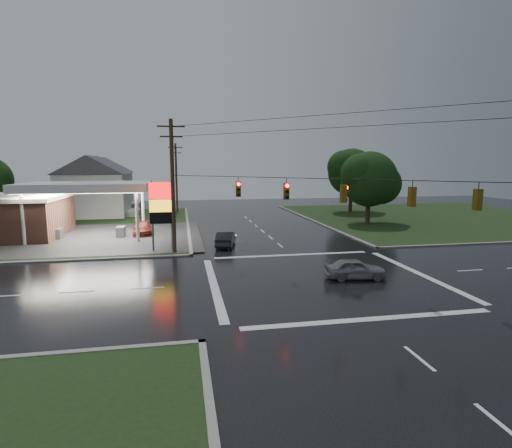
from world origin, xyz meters
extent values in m
plane|color=black|center=(0.00, 0.00, 0.00)|extent=(120.00, 120.00, 0.00)
cube|color=black|center=(-26.00, 26.00, 0.04)|extent=(36.00, 36.00, 0.08)
cube|color=black|center=(26.00, 26.00, 0.04)|extent=(36.00, 36.00, 0.08)
cube|color=#2D2D2D|center=(-20.00, 18.00, 0.09)|extent=(26.00, 18.00, 0.02)
cylinder|color=silver|center=(-23.00, 15.00, 2.50)|extent=(0.30, 0.30, 5.00)
cylinder|color=silver|center=(-13.00, 15.00, 2.50)|extent=(0.30, 0.30, 5.00)
cylinder|color=silver|center=(-23.00, 21.00, 2.50)|extent=(0.30, 0.30, 5.00)
cylinder|color=silver|center=(-13.00, 21.00, 2.50)|extent=(0.30, 0.30, 5.00)
cube|color=silver|center=(-18.00, 18.00, 5.20)|extent=(12.00, 8.00, 0.80)
cube|color=white|center=(-18.00, 18.00, 4.78)|extent=(11.40, 7.40, 0.04)
cube|color=#59595E|center=(-21.00, 18.00, 0.55)|extent=(0.80, 1.60, 1.10)
cube|color=#59595E|center=(-15.00, 18.00, 0.55)|extent=(0.80, 1.60, 1.10)
cylinder|color=#59595E|center=(-11.30, 10.50, 3.00)|extent=(0.16, 0.16, 6.00)
cylinder|color=#59595E|center=(-9.70, 10.50, 3.00)|extent=(0.16, 0.16, 6.00)
cube|color=red|center=(-10.50, 10.50, 5.20)|extent=(2.00, 0.35, 1.40)
cube|color=yellow|center=(-10.50, 10.50, 3.90)|extent=(2.00, 0.35, 1.00)
cube|color=black|center=(-10.50, 10.50, 2.90)|extent=(2.00, 0.35, 1.00)
cylinder|color=#382619|center=(-9.50, 9.50, 5.50)|extent=(0.32, 0.32, 11.00)
cube|color=#382619|center=(-9.50, 9.50, 10.40)|extent=(2.20, 0.12, 0.12)
cube|color=#382619|center=(-9.50, 9.50, 9.60)|extent=(1.80, 0.12, 0.12)
cylinder|color=#382619|center=(-9.50, 38.00, 5.25)|extent=(0.32, 0.32, 10.50)
cube|color=#382619|center=(-9.50, 38.00, 9.90)|extent=(2.20, 0.12, 0.12)
cube|color=#382619|center=(-9.50, 38.00, 9.10)|extent=(1.80, 0.12, 0.12)
cube|color=#59470C|center=(-4.75, 4.75, 5.60)|extent=(0.34, 0.34, 1.10)
cylinder|color=#FF0C07|center=(-4.75, 4.55, 5.98)|extent=(0.22, 0.08, 0.22)
cube|color=#59470C|center=(-1.90, 1.90, 5.60)|extent=(0.34, 0.34, 1.10)
cylinder|color=#FF0C07|center=(-1.90, 1.70, 5.98)|extent=(0.22, 0.08, 0.22)
cube|color=#59470C|center=(0.95, -0.95, 5.60)|extent=(0.34, 0.34, 1.10)
cylinder|color=#FF0C07|center=(1.15, -0.95, 5.98)|extent=(0.08, 0.22, 0.22)
cube|color=#59470C|center=(3.80, -3.80, 5.60)|extent=(0.34, 0.34, 1.10)
cylinder|color=#FF0C07|center=(3.80, -3.60, 5.98)|extent=(0.22, 0.08, 0.22)
cube|color=#59470C|center=(6.08, -6.08, 5.60)|extent=(0.34, 0.34, 1.10)
cylinder|color=#FF0C07|center=(6.08, -5.88, 5.98)|extent=(0.22, 0.08, 0.22)
cube|color=silver|center=(-21.00, 36.00, 3.00)|extent=(9.00, 8.00, 6.00)
cube|color=gray|center=(-15.70, 36.00, 0.40)|extent=(1.60, 4.80, 0.80)
cube|color=silver|center=(-22.00, 48.00, 3.00)|extent=(9.00, 8.00, 6.00)
cube|color=gray|center=(-16.70, 48.00, 0.40)|extent=(1.60, 4.80, 0.80)
cylinder|color=black|center=(14.00, 22.00, 2.52)|extent=(0.56, 0.56, 5.04)
sphere|color=black|center=(14.00, 22.00, 5.58)|extent=(6.80, 6.80, 6.80)
sphere|color=black|center=(15.70, 22.30, 4.95)|extent=(5.10, 5.10, 5.10)
sphere|color=black|center=(12.64, 21.60, 6.30)|extent=(4.76, 4.76, 4.76)
cylinder|color=black|center=(17.00, 34.00, 2.80)|extent=(0.56, 0.56, 5.60)
sphere|color=black|center=(17.00, 34.00, 6.20)|extent=(7.20, 7.20, 7.20)
sphere|color=black|center=(18.80, 34.30, 5.50)|extent=(5.40, 5.40, 5.40)
sphere|color=black|center=(15.56, 33.60, 7.00)|extent=(5.04, 5.04, 5.04)
imported|color=black|center=(-4.96, 11.58, 0.69)|extent=(2.37, 4.40, 1.38)
imported|color=gray|center=(2.16, -0.41, 0.67)|extent=(4.11, 2.15, 1.34)
imported|color=maroon|center=(-13.00, 19.19, 0.70)|extent=(2.39, 4.95, 1.39)
camera|label=1|loc=(-8.83, -23.99, 7.39)|focal=28.00mm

